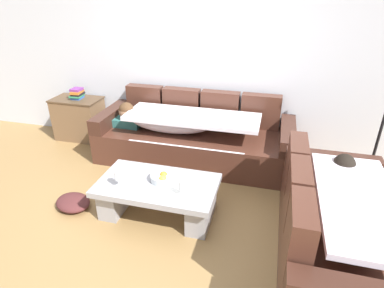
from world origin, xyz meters
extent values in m
plane|color=olive|center=(0.00, 0.00, 0.00)|extent=(14.00, 14.00, 0.00)
cube|color=silver|center=(0.00, 2.15, 1.35)|extent=(9.00, 0.10, 2.70)
cube|color=#4A291E|center=(0.15, 1.60, 0.21)|extent=(2.56, 0.92, 0.42)
cube|color=#4A291E|center=(-0.68, 1.98, 0.65)|extent=(0.52, 0.16, 0.46)
cube|color=#4A291E|center=(-0.13, 1.98, 0.65)|extent=(0.52, 0.16, 0.46)
cube|color=#4A291E|center=(0.42, 1.98, 0.65)|extent=(0.52, 0.16, 0.46)
cube|color=#4A291E|center=(0.97, 1.98, 0.65)|extent=(0.52, 0.16, 0.46)
cube|color=#3B2118|center=(-1.04, 1.60, 0.52)|extent=(0.18, 0.92, 0.20)
cube|color=#3B2118|center=(1.34, 1.60, 0.52)|extent=(0.18, 0.92, 0.20)
cube|color=#2D6660|center=(-0.77, 1.59, 0.47)|extent=(0.36, 0.28, 0.11)
sphere|color=#936B4C|center=(-0.77, 1.55, 0.64)|extent=(0.21, 0.21, 0.21)
sphere|color=#4C331E|center=(-0.77, 1.55, 0.67)|extent=(0.20, 0.20, 0.20)
ellipsoid|color=silver|center=(-0.15, 1.55, 0.56)|extent=(1.10, 0.44, 0.28)
cube|color=silver|center=(0.15, 1.53, 0.66)|extent=(1.70, 0.60, 0.05)
cube|color=silver|center=(0.15, 1.16, 0.23)|extent=(1.44, 0.04, 0.38)
cube|color=#4A291E|center=(1.78, 0.17, 0.21)|extent=(0.92, 1.84, 0.42)
cube|color=#4A291E|center=(1.40, -0.32, 0.65)|extent=(0.16, 0.46, 0.46)
cube|color=#4A291E|center=(1.40, 0.17, 0.65)|extent=(0.16, 0.46, 0.46)
cube|color=#4A291E|center=(1.40, 0.66, 0.65)|extent=(0.16, 0.46, 0.46)
cube|color=#3B2118|center=(1.78, 1.00, 0.52)|extent=(0.92, 0.18, 0.20)
cube|color=gray|center=(1.79, 0.73, 0.47)|extent=(0.28, 0.36, 0.11)
sphere|color=beige|center=(1.83, 0.73, 0.64)|extent=(0.21, 0.21, 0.21)
sphere|color=black|center=(1.83, 0.73, 0.67)|extent=(0.20, 0.20, 0.20)
ellipsoid|color=silver|center=(1.83, 0.11, 0.56)|extent=(0.44, 0.92, 0.28)
cube|color=silver|center=(1.85, 0.17, 0.66)|extent=(0.60, 1.36, 0.05)
cube|color=#97979D|center=(0.09, 0.39, 0.35)|extent=(1.20, 0.68, 0.06)
cube|color=#97979D|center=(-0.37, 0.39, 0.16)|extent=(0.20, 0.54, 0.32)
cube|color=#97979D|center=(0.55, 0.39, 0.16)|extent=(0.20, 0.54, 0.32)
cylinder|color=silver|center=(0.14, 0.46, 0.42)|extent=(0.28, 0.28, 0.07)
sphere|color=orange|center=(0.14, 0.45, 0.44)|extent=(0.08, 0.08, 0.08)
sphere|color=gold|center=(0.16, 0.38, 0.44)|extent=(0.08, 0.08, 0.08)
cylinder|color=silver|center=(-0.25, 0.24, 0.38)|extent=(0.06, 0.06, 0.01)
cylinder|color=silver|center=(-0.25, 0.24, 0.42)|extent=(0.01, 0.01, 0.07)
cylinder|color=silver|center=(-0.25, 0.24, 0.50)|extent=(0.07, 0.07, 0.08)
cylinder|color=silver|center=(0.39, 0.24, 0.38)|extent=(0.06, 0.06, 0.01)
cylinder|color=silver|center=(0.39, 0.24, 0.42)|extent=(0.01, 0.01, 0.07)
cylinder|color=silver|center=(0.39, 0.24, 0.50)|extent=(0.07, 0.07, 0.08)
cube|color=white|center=(0.30, 0.35, 0.39)|extent=(0.34, 0.30, 0.01)
cube|color=brown|center=(-1.74, 1.85, 0.31)|extent=(0.70, 0.42, 0.62)
cube|color=#4F3A27|center=(-1.74, 1.85, 0.63)|extent=(0.72, 0.44, 0.02)
cube|color=#2D569E|center=(-1.72, 1.86, 0.66)|extent=(0.15, 0.17, 0.04)
cube|color=#338C59|center=(-1.72, 1.86, 0.69)|extent=(0.18, 0.22, 0.03)
cube|color=black|center=(-1.70, 1.86, 0.71)|extent=(0.15, 0.21, 0.03)
cube|color=#B76623|center=(-1.71, 1.86, 0.75)|extent=(0.16, 0.23, 0.04)
cube|color=#72337F|center=(-1.71, 1.86, 0.78)|extent=(0.14, 0.16, 0.03)
cylinder|color=black|center=(2.30, 1.51, 0.01)|extent=(0.28, 0.28, 0.02)
ellipsoid|color=#4C2323|center=(-0.84, 0.25, 0.06)|extent=(0.49, 0.44, 0.12)
camera|label=1|loc=(1.12, -2.12, 2.15)|focal=29.89mm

